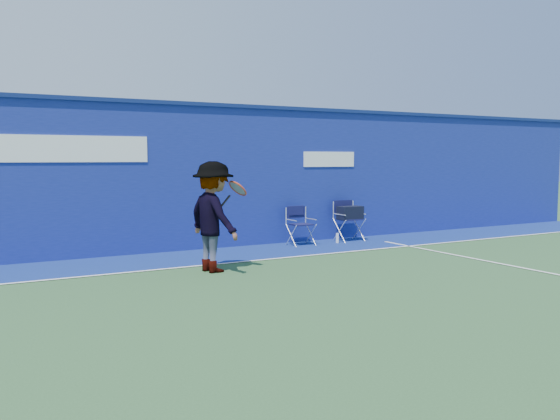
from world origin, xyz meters
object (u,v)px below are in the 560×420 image
directors_chair_left (301,232)px  directors_chair_right (349,224)px  water_bottle (337,238)px  tennis_player (213,217)px

directors_chair_left → directors_chair_right: bearing=1.2°
directors_chair_right → water_bottle: size_ratio=4.10×
directors_chair_right → tennis_player: tennis_player is taller
directors_chair_left → tennis_player: 3.50m
directors_chair_left → water_bottle: 0.92m
water_bottle → directors_chair_right: bearing=21.5°
directors_chair_left → tennis_player: (-2.87, -1.90, 0.65)m
directors_chair_right → water_bottle: (-0.45, -0.18, -0.28)m
directors_chair_right → directors_chair_left: bearing=-178.8°
water_bottle → tennis_player: tennis_player is taller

